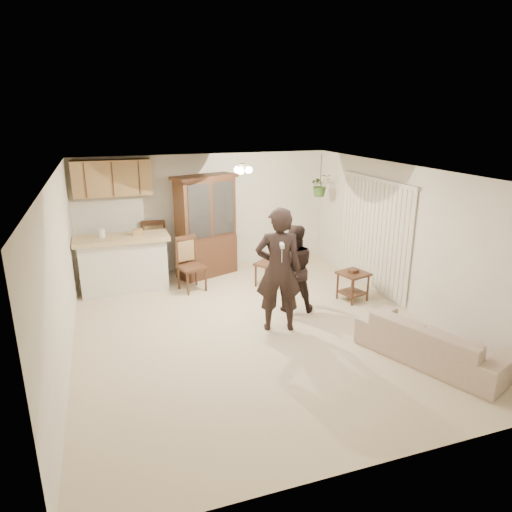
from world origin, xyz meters
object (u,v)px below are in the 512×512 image
object	(u,v)px
adult	(278,276)
chair_bar	(192,276)
china_hutch	(206,227)
side_table	(353,286)
sofa	(433,337)
chair_hutch_right	(269,272)
child	(293,274)
chair_hutch_left	(155,262)

from	to	relation	value
adult	chair_bar	xyz separation A→B (m)	(-0.98, 2.09, -0.60)
china_hutch	side_table	bearing A→B (deg)	-65.74
sofa	chair_hutch_right	bearing A→B (deg)	-4.33
chair_hutch_right	child	bearing A→B (deg)	50.58
sofa	chair_bar	size ratio (longest dim) A/B	1.77
adult	chair_hutch_left	world-z (taller)	adult
side_table	sofa	bearing A→B (deg)	-91.76
china_hutch	side_table	size ratio (longest dim) A/B	3.55
side_table	china_hutch	bearing A→B (deg)	134.89
chair_bar	china_hutch	bearing A→B (deg)	41.93
china_hutch	child	bearing A→B (deg)	-87.30
chair_hutch_left	side_table	bearing A→B (deg)	-25.63
child	adult	bearing A→B (deg)	62.52
adult	child	bearing A→B (deg)	-114.30
china_hutch	chair_hutch_left	bearing A→B (deg)	150.86
side_table	chair_hutch_right	xyz separation A→B (m)	(-1.21, 1.19, 0.02)
china_hutch	chair_hutch_left	distance (m)	1.31
chair_hutch_left	adult	bearing A→B (deg)	-52.36
china_hutch	side_table	xyz separation A→B (m)	(2.23, -2.23, -0.77)
side_table	chair_hutch_left	distance (m)	4.09
adult	china_hutch	bearing A→B (deg)	-63.88
sofa	chair_bar	xyz separation A→B (m)	(-2.64, 3.70, -0.07)
child	side_table	size ratio (longest dim) A/B	2.26
child	side_table	bearing A→B (deg)	-163.56
sofa	adult	world-z (taller)	adult
side_table	chair_bar	xyz separation A→B (m)	(-2.71, 1.44, 0.02)
adult	side_table	distance (m)	1.95
sofa	adult	xyz separation A→B (m)	(-1.66, 1.62, 0.53)
sofa	chair_bar	world-z (taller)	chair_bar
child	chair_bar	distance (m)	2.14
sofa	child	bearing A→B (deg)	5.37
china_hutch	chair_bar	size ratio (longest dim) A/B	2.00
side_table	chair_hutch_left	bearing A→B (deg)	144.09
chair_bar	adult	bearing A→B (deg)	-81.78
child	side_table	world-z (taller)	child
adult	chair_bar	distance (m)	2.38
china_hutch	chair_bar	world-z (taller)	china_hutch
adult	chair_hutch_right	bearing A→B (deg)	-89.52
side_table	chair_bar	distance (m)	3.07
adult	side_table	size ratio (longest dim) A/B	3.01
china_hutch	chair_hutch_right	bearing A→B (deg)	-66.20
adult	side_table	xyz separation A→B (m)	(1.73, 0.65, -0.62)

